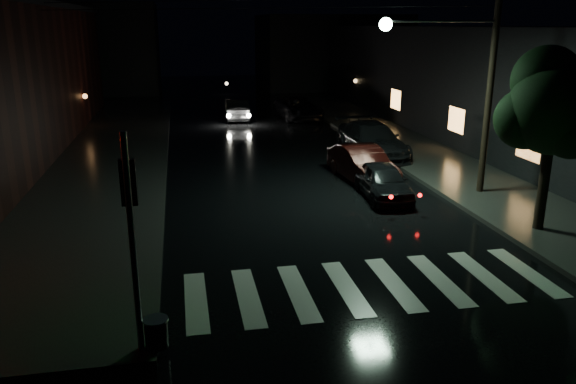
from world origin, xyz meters
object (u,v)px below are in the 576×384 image
parked_car_d (298,108)px  oncoming_car (237,110)px  parked_car_a (383,181)px  parked_car_c (372,140)px  parked_car_b (362,164)px

parked_car_d → oncoming_car: (-4.06, 0.46, -0.05)m
parked_car_a → oncoming_car: (-3.35, 18.55, 0.05)m
parked_car_c → parked_car_a: bearing=-107.9°
parked_car_b → oncoming_car: parked_car_b is taller
parked_car_d → parked_car_b: bearing=-96.5°
parked_car_a → parked_car_d: parked_car_d is taller
parked_car_c → parked_car_d: 11.71m
parked_car_c → parked_car_b: bearing=-116.1°
parked_car_d → parked_car_a: bearing=-96.2°
parked_car_a → parked_car_b: parked_car_b is taller
parked_car_b → parked_car_c: size_ratio=0.77×
parked_car_b → parked_car_c: parked_car_c is taller
parked_car_a → parked_car_b: size_ratio=0.87×
parked_car_b → parked_car_c: (1.80, 4.06, 0.10)m
parked_car_d → oncoming_car: parked_car_d is taller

